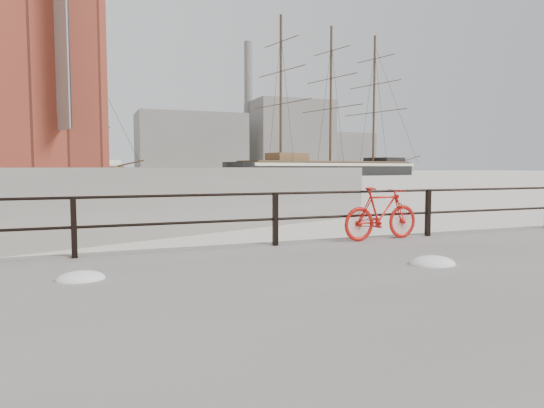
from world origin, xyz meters
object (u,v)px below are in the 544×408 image
object	(u,v)px
barque_black	(330,176)
schooner_mid	(59,179)
bicycle	(381,213)
schooner_left	(15,179)

from	to	relation	value
barque_black	schooner_mid	distance (m)	51.92
bicycle	schooner_left	xyz separation A→B (m)	(-15.84, 75.73, -0.89)
barque_black	schooner_left	xyz separation A→B (m)	(-57.77, -5.83, 0.00)
bicycle	barque_black	xyz separation A→B (m)	(41.93, 81.55, -0.89)
barque_black	schooner_mid	world-z (taller)	barque_black
bicycle	schooner_left	size ratio (longest dim) A/B	0.08
barque_black	bicycle	bearing A→B (deg)	-131.15
bicycle	schooner_mid	size ratio (longest dim) A/B	0.07
bicycle	schooner_left	distance (m)	77.37
bicycle	schooner_mid	distance (m)	74.82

